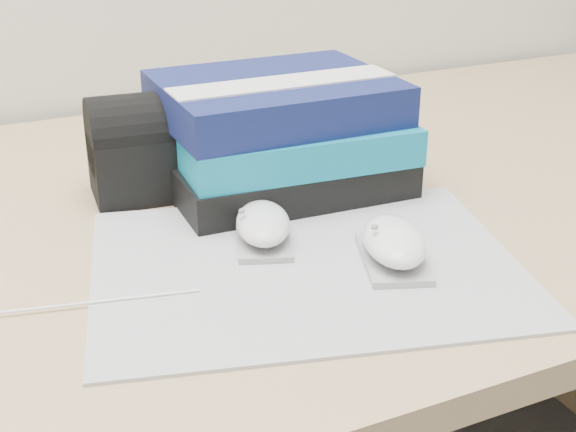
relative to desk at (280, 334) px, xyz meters
name	(u,v)px	position (x,y,z in m)	size (l,w,h in m)	color
desk	(280,334)	(0.00, 0.00, 0.00)	(1.60, 0.80, 0.73)	tan
mousepad	(306,265)	(-0.08, -0.24, 0.24)	(0.40, 0.31, 0.00)	gray
mouse_rear	(263,226)	(-0.10, -0.18, 0.26)	(0.08, 0.11, 0.04)	#959597
mouse_front	(394,244)	(0.00, -0.27, 0.26)	(0.09, 0.12, 0.04)	#9B9B9D
usb_cable	(87,303)	(-0.28, -0.22, 0.24)	(0.00, 0.00, 0.19)	white
book_stack	(279,134)	(-0.02, -0.04, 0.30)	(0.28, 0.22, 0.13)	black
pouch	(148,146)	(-0.16, 0.00, 0.29)	(0.14, 0.10, 0.12)	black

